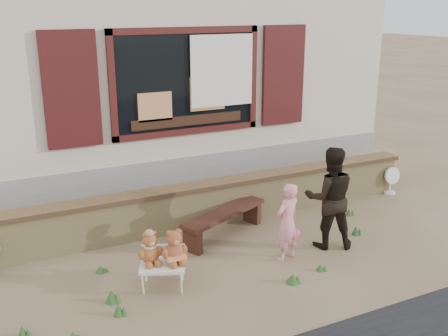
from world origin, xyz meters
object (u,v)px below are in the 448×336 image
teddy_bear_right (174,246)px  adult (330,198)px  bench (224,218)px  teddy_bear_left (150,247)px  folding_chair (163,265)px  child (287,222)px

teddy_bear_right → adult: size_ratio=0.30×
bench → teddy_bear_left: 1.70m
teddy_bear_left → bench: bearing=56.0°
folding_chair → teddy_bear_right: size_ratio=1.54×
teddy_bear_right → adult: (2.31, 0.11, 0.18)m
teddy_bear_right → child: size_ratio=0.41×
adult → bench: bearing=-14.5°
bench → teddy_bear_right: bearing=-162.6°
adult → child: bearing=30.4°
bench → teddy_bear_left: bearing=-171.3°
teddy_bear_left → adult: bearing=23.2°
child → adult: (0.73, 0.09, 0.19)m
teddy_bear_left → teddy_bear_right: size_ratio=0.95×
folding_chair → teddy_bear_left: bearing=-180.0°
teddy_bear_right → child: bearing=24.1°
folding_chair → child: size_ratio=0.63×
teddy_bear_right → adult: adult is taller
child → adult: bearing=170.8°
bench → teddy_bear_right: (-1.15, -1.02, 0.25)m
child → adult: adult is taller
bench → teddy_bear_right: size_ratio=3.53×
folding_chair → teddy_bear_left: size_ratio=1.61×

